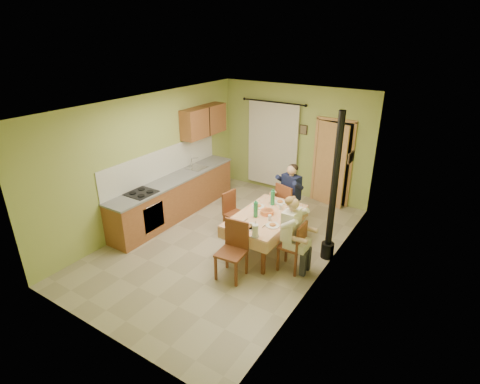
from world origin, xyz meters
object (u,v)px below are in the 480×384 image
Objects in this scene: chair_far at (288,214)px; man_right at (293,226)px; chair_left at (235,222)px; man_far at (290,189)px; chair_near at (232,262)px; stove_flue at (332,209)px; chair_right at (292,255)px; dining_table at (265,232)px.

man_right reaches higher than chair_far.
chair_left is 1.37m from man_far.
chair_near is 0.36× the size of stove_flue.
chair_left is at bearing -112.94° from chair_far.
stove_flue is at bearing -31.09° from man_right.
dining_table is at bearing 65.18° from chair_right.
stove_flue reaches higher than man_far.
stove_flue is at bearing -16.03° from man_far.
stove_flue is at bearing -15.43° from chair_far.
stove_flue reaches higher than man_right.
man_right is (0.71, -0.32, 0.50)m from dining_table.
chair_right is 1.62m from chair_left.
man_right is at bearing -120.24° from stove_flue.
chair_right is at bearing -23.23° from dining_table.
chair_near is 0.74× the size of man_far.
chair_far is 0.73× the size of man_right.
man_right reaches higher than chair_right.
dining_table is 1.80× the size of chair_right.
stove_flue reaches higher than chair_near.
man_right is at bearing -23.64° from dining_table.
man_far and man_right have the same top height.
chair_left is at bearing -63.89° from chair_near.
chair_far is 1.06× the size of chair_right.
chair_near is 1.23m from man_right.
dining_table is 0.79m from chair_right.
dining_table is 1.82× the size of chair_left.
man_right is (0.76, -1.45, 0.59)m from chair_far.
man_far is (-0.05, 1.14, 0.50)m from dining_table.
man_far is (0.02, 2.22, 0.59)m from chair_near.
stove_flue reaches higher than chair_left.
chair_left is 1.71m from man_right.
chair_far is 0.73× the size of man_far.
chair_right is at bearing -141.20° from chair_near.
chair_near reaches higher than dining_table.
man_right is 0.85m from stove_flue.
chair_near is at bearing -74.25° from chair_far.
chair_near is 2.29m from man_far.
chair_far is at bearing 26.79° from man_right.
stove_flue is (0.41, 0.72, 0.74)m from chair_right.
man_right is at bearing -46.29° from chair_far.
chair_far is at bearing -90.00° from man_far.
chair_left is at bearing -173.31° from stove_flue.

